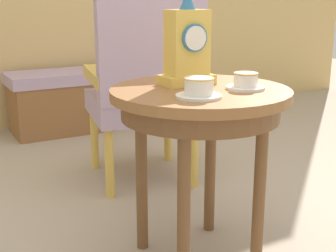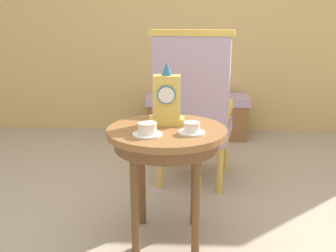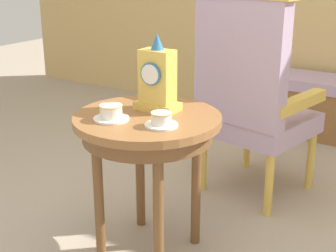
% 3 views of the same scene
% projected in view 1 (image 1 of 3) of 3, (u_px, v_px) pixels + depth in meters
% --- Properties ---
extents(ground_plane, '(10.00, 10.00, 0.00)m').
position_uv_depth(ground_plane, '(213.00, 249.00, 1.88)').
color(ground_plane, tan).
extents(side_table, '(0.63, 0.63, 0.65)m').
position_uv_depth(side_table, '(200.00, 112.00, 1.69)').
color(side_table, brown).
rests_on(side_table, ground).
extents(teacup_left, '(0.15, 0.15, 0.06)m').
position_uv_depth(teacup_left, '(199.00, 89.00, 1.51)').
color(teacup_left, white).
rests_on(teacup_left, side_table).
extents(teacup_right, '(0.13, 0.13, 0.06)m').
position_uv_depth(teacup_right, '(246.00, 82.00, 1.65)').
color(teacup_right, white).
rests_on(teacup_right, side_table).
extents(mantel_clock, '(0.19, 0.11, 0.34)m').
position_uv_depth(mantel_clock, '(187.00, 47.00, 1.70)').
color(mantel_clock, gold).
rests_on(mantel_clock, side_table).
extents(armchair, '(0.63, 0.62, 1.14)m').
position_uv_depth(armchair, '(146.00, 73.00, 2.38)').
color(armchair, '#B299B7').
rests_on(armchair, ground).
extents(window_bench, '(1.06, 0.40, 0.44)m').
position_uv_depth(window_bench, '(82.00, 99.00, 3.54)').
color(window_bench, '#B299B7').
rests_on(window_bench, ground).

